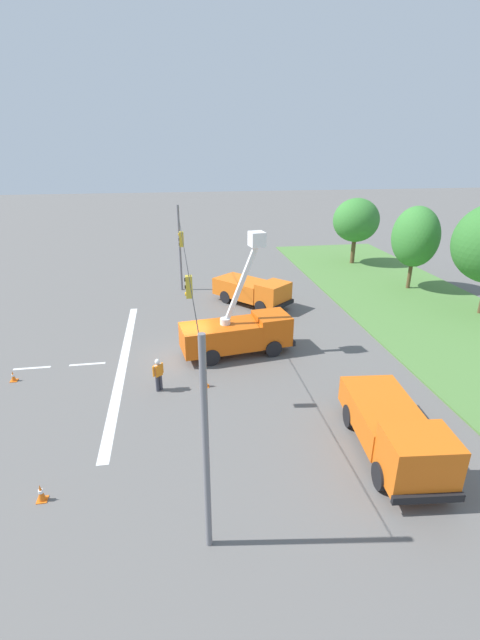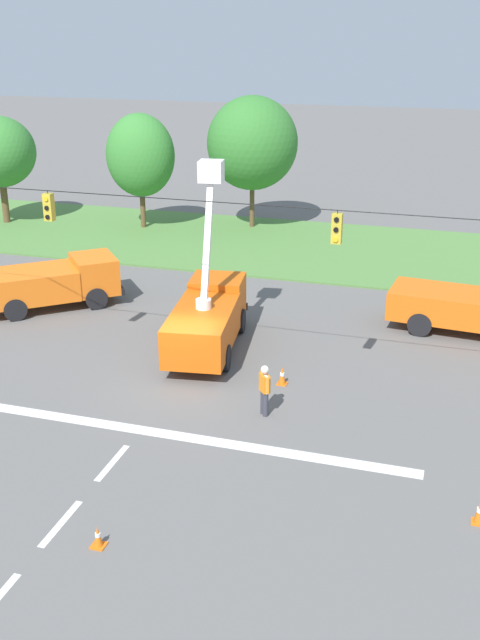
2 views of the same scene
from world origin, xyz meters
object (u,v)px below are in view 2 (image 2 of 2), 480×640
(utility_truck_bucket_lift, at_px, (208,315))
(traffic_cone_mid_left, at_px, (480,512))
(utility_truck_support_far, at_px, (477,306))
(traffic_cone_mid_right, at_px, (282,376))
(traffic_cone_foreground_right, at_px, (98,537))
(tree_centre, at_px, (252,143))
(tree_west, at_px, (140,155))
(utility_truck_support_near, at_px, (52,282))
(road_worker, at_px, (265,387))

(utility_truck_bucket_lift, distance_m, traffic_cone_mid_left, 13.50)
(utility_truck_support_far, distance_m, traffic_cone_mid_right, 9.56)
(utility_truck_bucket_lift, bearing_deg, traffic_cone_foreground_right, -83.48)
(utility_truck_support_far, bearing_deg, traffic_cone_mid_left, -88.84)
(traffic_cone_mid_left, bearing_deg, tree_centre, 117.07)
(traffic_cone_foreground_right, bearing_deg, tree_west, 111.69)
(utility_truck_support_near, height_order, traffic_cone_mid_right, utility_truck_support_near)
(traffic_cone_foreground_right, bearing_deg, utility_truck_bucket_lift, 96.52)
(tree_west, height_order, road_worker, tree_west)
(tree_west, distance_m, traffic_cone_mid_left, 32.68)
(tree_west, relative_size, road_worker, 4.00)
(utility_truck_bucket_lift, relative_size, traffic_cone_foreground_right, 12.35)
(tree_west, relative_size, utility_truck_support_far, 1.05)
(tree_west, relative_size, traffic_cone_mid_right, 10.34)
(utility_truck_support_near, bearing_deg, tree_centre, 73.72)
(utility_truck_support_near, relative_size, utility_truck_support_far, 0.94)
(road_worker, bearing_deg, tree_centre, 107.01)
(utility_truck_bucket_lift, distance_m, utility_truck_support_near, 8.67)
(tree_centre, height_order, traffic_cone_mid_right, tree_centre)
(tree_west, xyz_separation_m, utility_truck_support_near, (1.75, -14.13, -3.39))
(utility_truck_support_far, bearing_deg, traffic_cone_foreground_right, -117.15)
(utility_truck_bucket_lift, bearing_deg, tree_centre, 100.83)
(tree_west, xyz_separation_m, traffic_cone_mid_left, (20.43, -25.15, -4.23))
(utility_truck_bucket_lift, relative_size, utility_truck_support_near, 1.14)
(tree_west, height_order, tree_centre, tree_centre)
(traffic_cone_mid_left, bearing_deg, utility_truck_support_near, 149.46)
(tree_centre, distance_m, utility_truck_support_near, 17.42)
(tree_west, bearing_deg, traffic_cone_mid_right, -54.08)
(utility_truck_support_far, xyz_separation_m, road_worker, (-6.53, -9.30, -0.19))
(road_worker, height_order, traffic_cone_mid_left, road_worker)
(utility_truck_support_near, bearing_deg, utility_truck_support_far, 6.92)
(utility_truck_support_far, xyz_separation_m, traffic_cone_foreground_right, (-8.69, -16.95, -0.92))
(utility_truck_support_far, bearing_deg, road_worker, -125.10)
(utility_truck_support_near, height_order, traffic_cone_mid_left, utility_truck_support_near)
(utility_truck_support_far, xyz_separation_m, traffic_cone_mid_right, (-6.51, -6.94, -0.86))
(road_worker, height_order, traffic_cone_mid_right, road_worker)
(utility_truck_support_far, bearing_deg, tree_centre, 134.28)
(traffic_cone_foreground_right, bearing_deg, traffic_cone_mid_left, 22.40)
(traffic_cone_mid_left, distance_m, traffic_cone_mid_right, 9.27)
(tree_west, bearing_deg, road_worker, -57.26)
(road_worker, relative_size, traffic_cone_foreground_right, 3.03)
(utility_truck_support_near, relative_size, traffic_cone_mid_right, 9.28)
(traffic_cone_foreground_right, relative_size, traffic_cone_mid_right, 0.85)
(tree_centre, distance_m, utility_truck_support_far, 20.00)
(utility_truck_support_far, height_order, traffic_cone_mid_right, utility_truck_support_far)
(tree_centre, relative_size, traffic_cone_foreground_right, 13.84)
(tree_west, xyz_separation_m, utility_truck_support_far, (20.16, -11.90, -3.37))
(tree_centre, distance_m, traffic_cone_mid_right, 22.69)
(utility_truck_support_near, distance_m, traffic_cone_mid_right, 12.83)
(utility_truck_support_far, relative_size, traffic_cone_mid_left, 9.79)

